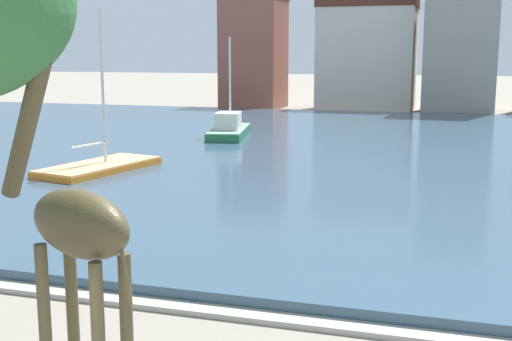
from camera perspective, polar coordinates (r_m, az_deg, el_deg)
The scene contains 8 objects.
harbor_water at distance 34.43m, azimuth 8.60°, elevation 1.66°, with size 79.19×43.31×0.35m, color #334C60.
quay_edge_coping at distance 13.77m, azimuth -5.19°, elevation -11.85°, with size 79.19×0.50×0.12m, color #ADA89E.
giraffe_statue at distance 9.60m, azimuth -15.51°, elevation -4.88°, with size 3.00×1.66×5.45m.
sailboat_green at distance 39.08m, azimuth -2.24°, elevation 3.39°, with size 3.09×7.01×6.09m.
sailboat_orange at distance 28.62m, azimuth -12.63°, elevation 0.16°, with size 3.43×6.70×6.91m.
townhouse_corner_house at distance 62.65m, azimuth -0.18°, elevation 10.34°, with size 5.39×5.60×10.73m.
townhouse_tall_gabled at distance 61.33m, azimuth 9.59°, elevation 9.80°, with size 8.58×6.43×9.85m.
townhouse_wide_warehouse at distance 59.45m, azimuth 17.24°, elevation 10.59°, with size 5.89×7.62×12.16m.
Camera 1 is at (4.86, -5.59, 5.22)m, focal length 46.34 mm.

